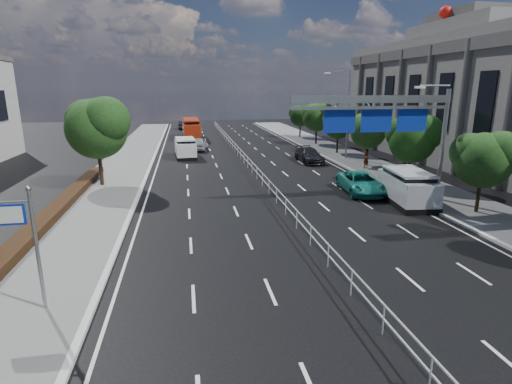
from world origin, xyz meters
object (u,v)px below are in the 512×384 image
object	(u,v)px
silver_minivan	(407,187)
overhead_gantry	(389,116)
pedestrian_a	(366,159)
toilet_sign	(18,230)
white_minivan	(185,148)
red_bus	(191,128)
near_car_dark	(184,125)
parked_car_teal	(361,183)
near_car_silver	(199,144)
parked_car_dark	(309,155)
pedestrian_b	(404,163)

from	to	relation	value
silver_minivan	overhead_gantry	bearing A→B (deg)	178.32
pedestrian_a	toilet_sign	bearing A→B (deg)	16.54
white_minivan	silver_minivan	xyz separation A→B (m)	(13.98, -20.22, 0.05)
red_bus	near_car_dark	bearing A→B (deg)	92.47
red_bus	near_car_dark	world-z (taller)	red_bus
silver_minivan	pedestrian_a	world-z (taller)	silver_minivan
overhead_gantry	parked_car_teal	size ratio (longest dim) A/B	1.97
pedestrian_a	red_bus	bearing A→B (deg)	-86.67
overhead_gantry	near_car_silver	size ratio (longest dim) A/B	2.29
overhead_gantry	silver_minivan	bearing A→B (deg)	-9.21
white_minivan	red_bus	xyz separation A→B (m)	(0.94, 16.27, 0.48)
parked_car_teal	near_car_silver	bearing A→B (deg)	120.64
silver_minivan	pedestrian_a	distance (m)	10.96
pedestrian_a	overhead_gantry	bearing A→B (deg)	43.15
silver_minivan	parked_car_dark	bearing A→B (deg)	104.30
parked_car_dark	pedestrian_b	size ratio (longest dim) A/B	3.17
pedestrian_b	toilet_sign	bearing A→B (deg)	75.12
red_bus	near_car_silver	xyz separation A→B (m)	(0.65, -11.27, -0.73)
toilet_sign	parked_car_teal	xyz separation A→B (m)	(17.48, 12.81, -2.22)
white_minivan	near_car_silver	xyz separation A→B (m)	(1.59, 5.00, -0.25)
overhead_gantry	pedestrian_b	bearing A→B (deg)	53.23
near_car_dark	near_car_silver	bearing A→B (deg)	99.36
near_car_silver	parked_car_dark	world-z (taller)	near_car_silver
silver_minivan	pedestrian_b	distance (m)	9.79
pedestrian_a	pedestrian_b	distance (m)	3.30
near_car_silver	pedestrian_a	xyz separation A→B (m)	(14.57, -14.48, 0.26)
red_bus	near_car_dark	distance (m)	14.13
overhead_gantry	red_bus	distance (m)	38.24
overhead_gantry	pedestrian_a	distance (m)	12.05
near_car_dark	pedestrian_b	xyz separation A→B (m)	(18.69, -41.97, 0.15)
parked_car_dark	pedestrian_a	size ratio (longest dim) A/B	2.76
toilet_sign	parked_car_dark	size ratio (longest dim) A/B	0.89
toilet_sign	overhead_gantry	distance (m)	20.52
white_minivan	parked_car_dark	size ratio (longest dim) A/B	1.01
silver_minivan	parked_car_teal	xyz separation A→B (m)	(-1.77, 3.01, -0.34)
parked_car_dark	overhead_gantry	bearing A→B (deg)	-90.29
white_minivan	near_car_dark	bearing A→B (deg)	86.13
overhead_gantry	red_bus	bearing A→B (deg)	107.57
toilet_sign	near_car_silver	distance (m)	35.75
parked_car_teal	pedestrian_a	distance (m)	8.69
near_car_dark	parked_car_teal	world-z (taller)	near_car_dark
white_minivan	near_car_silver	bearing A→B (deg)	68.45
toilet_sign	white_minivan	size ratio (longest dim) A/B	0.89
parked_car_teal	pedestrian_b	world-z (taller)	pedestrian_b
near_car_dark	pedestrian_a	distance (m)	42.99
toilet_sign	parked_car_dark	distance (m)	30.56
red_bus	parked_car_dark	size ratio (longest dim) A/B	1.99
near_car_silver	silver_minivan	bearing A→B (deg)	123.89
white_minivan	red_bus	distance (m)	16.30
near_car_silver	silver_minivan	distance (m)	28.10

